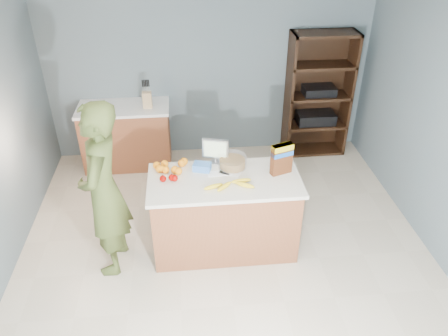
{
  "coord_description": "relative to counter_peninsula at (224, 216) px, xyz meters",
  "views": [
    {
      "loc": [
        -0.37,
        -3.36,
        3.37
      ],
      "look_at": [
        0.0,
        0.35,
        1.0
      ],
      "focal_mm": 35.0,
      "sensor_mm": 36.0,
      "label": 1
    }
  ],
  "objects": [
    {
      "name": "shelving_unit",
      "position": [
        1.55,
        2.05,
        0.45
      ],
      "size": [
        0.9,
        0.4,
        1.8
      ],
      "color": "black",
      "rests_on": "ground"
    },
    {
      "name": "cereal_box",
      "position": [
        0.59,
        0.06,
        0.68
      ],
      "size": [
        0.24,
        0.15,
        0.33
      ],
      "color": "#592B14",
      "rests_on": "counter_peninsula"
    },
    {
      "name": "counter_peninsula",
      "position": [
        0.0,
        0.0,
        0.0
      ],
      "size": [
        1.56,
        0.76,
        0.9
      ],
      "color": "brown",
      "rests_on": "ground"
    },
    {
      "name": "salad_bowl",
      "position": [
        0.11,
        0.22,
        0.54
      ],
      "size": [
        0.3,
        0.3,
        0.13
      ],
      "color": "#267219",
      "rests_on": "counter_peninsula"
    },
    {
      "name": "oranges",
      "position": [
        -0.55,
        0.22,
        0.53
      ],
      "size": [
        0.37,
        0.26,
        0.08
      ],
      "color": "orange",
      "rests_on": "counter_peninsula"
    },
    {
      "name": "tv",
      "position": [
        -0.06,
        0.32,
        0.64
      ],
      "size": [
        0.28,
        0.12,
        0.28
      ],
      "color": "silver",
      "rests_on": "counter_peninsula"
    },
    {
      "name": "back_cabinet",
      "position": [
        -1.2,
        1.9,
        0.04
      ],
      "size": [
        1.24,
        0.62,
        0.9
      ],
      "color": "brown",
      "rests_on": "ground"
    },
    {
      "name": "walls",
      "position": [
        0.0,
        -0.3,
        1.24
      ],
      "size": [
        4.52,
        5.02,
        2.51
      ],
      "color": "slate",
      "rests_on": "ground"
    },
    {
      "name": "blue_carton",
      "position": [
        -0.22,
        0.19,
        0.52
      ],
      "size": [
        0.21,
        0.17,
        0.08
      ],
      "primitive_type": "cube",
      "rotation": [
        0.0,
        0.0,
        -0.29
      ],
      "color": "blue",
      "rests_on": "counter_peninsula"
    },
    {
      "name": "person",
      "position": [
        -1.18,
        -0.14,
        0.51
      ],
      "size": [
        0.5,
        0.71,
        1.86
      ],
      "primitive_type": "imported",
      "rotation": [
        0.0,
        0.0,
        -1.65
      ],
      "color": "#445123",
      "rests_on": "ground"
    },
    {
      "name": "bananas",
      "position": [
        0.05,
        -0.14,
        0.51
      ],
      "size": [
        0.52,
        0.2,
        0.05
      ],
      "color": "yellow",
      "rests_on": "counter_peninsula"
    },
    {
      "name": "apples",
      "position": [
        -0.57,
        0.06,
        0.52
      ],
      "size": [
        0.19,
        0.23,
        0.07
      ],
      "color": "#900401",
      "rests_on": "counter_peninsula"
    },
    {
      "name": "envelopes",
      "position": [
        0.01,
        0.11,
        0.49
      ],
      "size": [
        0.36,
        0.2,
        0.0
      ],
      "color": "white",
      "rests_on": "counter_peninsula"
    },
    {
      "name": "knife_block",
      "position": [
        -0.86,
        1.83,
        0.6
      ],
      "size": [
        0.12,
        0.1,
        0.31
      ],
      "color": "tan",
      "rests_on": "back_cabinet"
    },
    {
      "name": "floor",
      "position": [
        0.0,
        -0.3,
        -0.42
      ],
      "size": [
        4.5,
        5.0,
        0.02
      ],
      "primitive_type": "cube",
      "color": "beige",
      "rests_on": "ground"
    }
  ]
}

